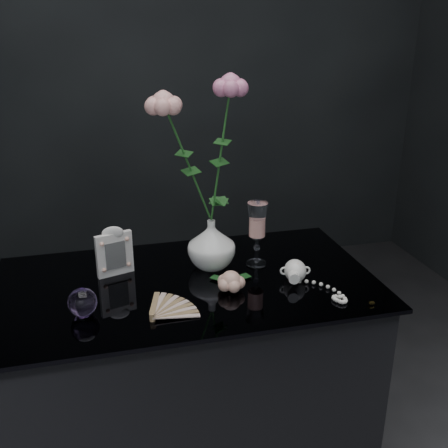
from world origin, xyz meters
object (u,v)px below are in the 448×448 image
object	(u,v)px
wine_glass	(257,234)
paperweight	(83,302)
pearl_jar	(295,270)
vase	(211,244)
picture_frame	(114,251)
loose_rose	(231,281)

from	to	relation	value
wine_glass	paperweight	world-z (taller)	wine_glass
wine_glass	pearl_jar	bearing A→B (deg)	-59.34
vase	picture_frame	size ratio (longest dim) A/B	0.99
vase	pearl_jar	distance (m)	0.25
wine_glass	loose_rose	bearing A→B (deg)	-129.62
vase	pearl_jar	xyz separation A→B (m)	(0.21, -0.14, -0.04)
wine_glass	loose_rose	world-z (taller)	wine_glass
picture_frame	pearl_jar	size ratio (longest dim) A/B	0.66
wine_glass	loose_rose	size ratio (longest dim) A/B	1.15
vase	paperweight	distance (m)	0.41
vase	picture_frame	distance (m)	0.28
vase	wine_glass	size ratio (longest dim) A/B	0.75
pearl_jar	paperweight	bearing A→B (deg)	-164.00
paperweight	loose_rose	world-z (taller)	paperweight
paperweight	pearl_jar	world-z (taller)	paperweight
picture_frame	paperweight	xyz separation A→B (m)	(-0.09, -0.21, -0.04)
loose_rose	pearl_jar	distance (m)	0.19
picture_frame	vase	bearing A→B (deg)	-21.22
wine_glass	picture_frame	bearing A→B (deg)	175.15
vase	picture_frame	bearing A→B (deg)	176.02
paperweight	loose_rose	bearing A→B (deg)	4.75
picture_frame	paperweight	size ratio (longest dim) A/B	2.06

